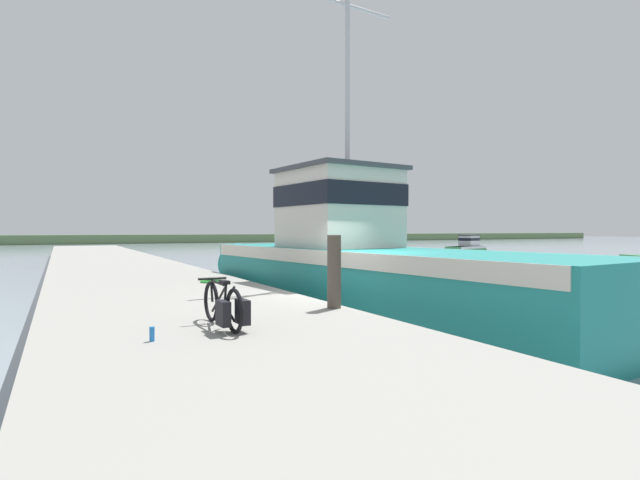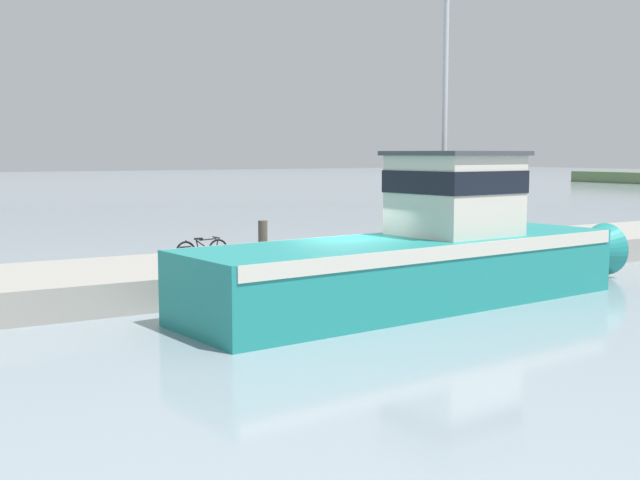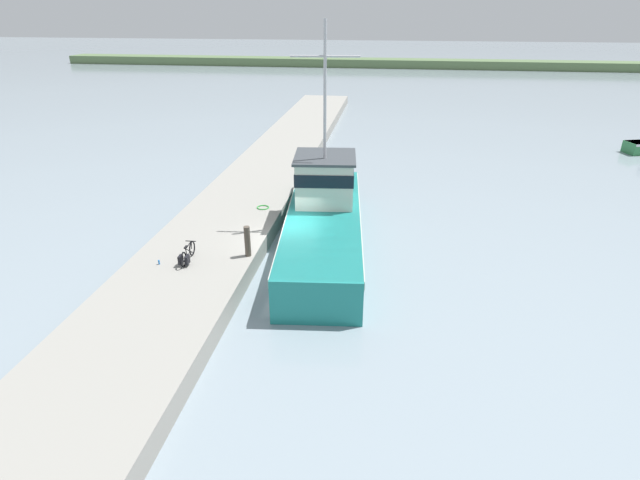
% 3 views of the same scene
% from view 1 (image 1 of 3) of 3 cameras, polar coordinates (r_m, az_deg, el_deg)
% --- Properties ---
extents(ground_plane, '(320.00, 320.00, 0.00)m').
position_cam_1_polar(ground_plane, '(11.39, 4.09, -10.26)').
color(ground_plane, '#84939E').
extents(dock_pier, '(5.07, 80.00, 0.84)m').
position_cam_1_polar(dock_pier, '(9.90, -14.85, -9.56)').
color(dock_pier, gray).
rests_on(dock_pier, ground_plane).
extents(far_shoreline, '(180.00, 5.00, 1.47)m').
position_cam_1_polar(far_shoreline, '(95.64, -5.67, 0.24)').
color(far_shoreline, '#567047').
rests_on(far_shoreline, ground_plane).
extents(fishing_boat_main, '(4.55, 15.10, 9.90)m').
position_cam_1_polar(fishing_boat_main, '(13.50, 4.31, -2.64)').
color(fishing_boat_main, teal).
rests_on(fishing_boat_main, ground_plane).
extents(boat_green_anchored, '(5.05, 2.57, 1.87)m').
position_cam_1_polar(boat_green_anchored, '(43.63, 16.51, -0.91)').
color(boat_green_anchored, '#337F47').
rests_on(boat_green_anchored, ground_plane).
extents(bicycle_touring, '(0.46, 1.65, 0.69)m').
position_cam_1_polar(bicycle_touring, '(7.30, -10.73, -7.53)').
color(bicycle_touring, black).
rests_on(bicycle_touring, dock_pier).
extents(mooring_post, '(0.25, 0.25, 1.32)m').
position_cam_1_polar(mooring_post, '(9.04, 1.63, -3.63)').
color(mooring_post, '#51473D').
rests_on(mooring_post, dock_pier).
extents(hose_coil, '(0.64, 0.64, 0.05)m').
position_cam_1_polar(hose_coil, '(13.85, -12.22, -4.63)').
color(hose_coil, green).
rests_on(hose_coil, dock_pier).
extents(water_bottle_by_bike, '(0.06, 0.06, 0.19)m').
position_cam_1_polar(water_bottle_by_bike, '(6.79, -18.65, -10.15)').
color(water_bottle_by_bike, blue).
rests_on(water_bottle_by_bike, dock_pier).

